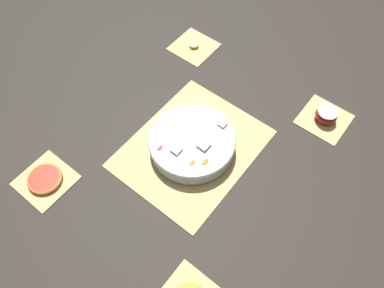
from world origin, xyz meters
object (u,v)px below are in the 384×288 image
(apple_half, at_px, (326,115))
(banana_coin_single, at_px, (194,45))
(fruit_salad_bowl, at_px, (192,142))
(grapefruit_slice, at_px, (45,179))

(apple_half, relative_size, banana_coin_single, 2.00)
(fruit_salad_bowl, relative_size, banana_coin_single, 7.60)
(grapefruit_slice, bearing_deg, apple_half, -37.31)
(apple_half, distance_m, banana_coin_single, 0.54)
(fruit_salad_bowl, relative_size, grapefruit_slice, 2.58)
(fruit_salad_bowl, bearing_deg, apple_half, -37.31)
(apple_half, height_order, banana_coin_single, apple_half)
(apple_half, xyz_separation_m, banana_coin_single, (0.00, 0.54, -0.02))
(fruit_salad_bowl, xyz_separation_m, banana_coin_single, (0.35, 0.27, -0.03))
(fruit_salad_bowl, relative_size, apple_half, 3.80)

